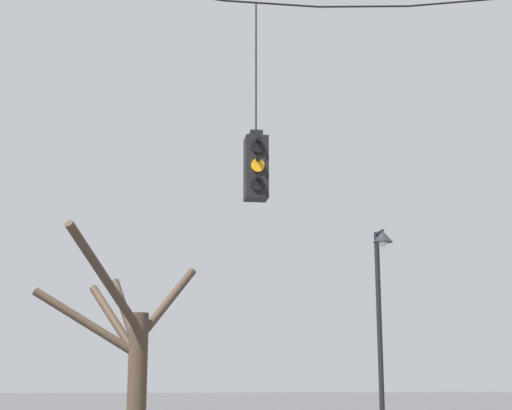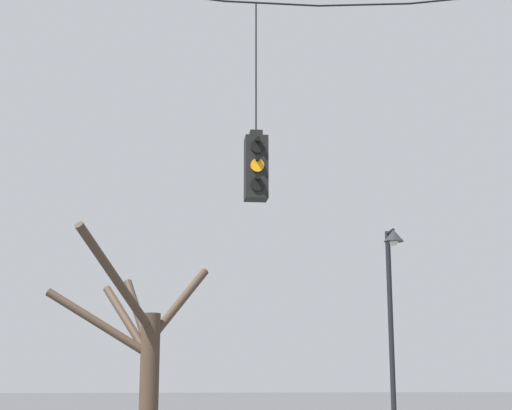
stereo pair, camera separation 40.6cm
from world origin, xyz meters
name	(u,v)px [view 2 (the right image)]	position (x,y,z in m)	size (l,w,h in m)	color
traffic_light_near_right_pole	(256,166)	(-0.25, -0.18, 5.18)	(0.34, 0.58, 3.17)	black
street_lamp	(392,296)	(3.55, 6.07, 3.90)	(0.46, 0.79, 5.45)	black
bare_tree	(141,353)	(-2.19, 7.75, 2.65)	(4.02, 4.41, 5.38)	#423326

